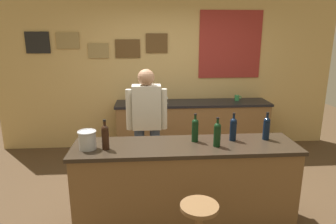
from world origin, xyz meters
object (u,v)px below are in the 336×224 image
wine_bottle_e (266,127)px  coffee_mug (237,98)px  wine_glass_a (132,96)px  wine_glass_b (166,97)px  wine_bottle_c (217,134)px  wine_bottle_d (233,128)px  bartender (147,123)px  wine_bottle_b (195,129)px  wine_bottle_a (105,136)px  ice_bucket (87,139)px

wine_bottle_e → coffee_mug: bearing=81.6°
wine_glass_a → wine_glass_b: 0.59m
wine_bottle_c → wine_bottle_d: 0.27m
wine_bottle_c → wine_glass_b: wine_bottle_c is taller
wine_bottle_e → bartender: bearing=152.2°
wine_glass_a → wine_glass_b: bearing=-10.5°
bartender → wine_bottle_e: size_ratio=5.29×
wine_bottle_d → coffee_mug: (0.67, 2.04, -0.11)m
wine_bottle_b → wine_bottle_e: size_ratio=1.00×
wine_bottle_a → wine_bottle_d: same height
bartender → wine_glass_a: size_ratio=10.45×
wine_bottle_a → wine_bottle_e: (1.70, 0.16, 0.00)m
wine_bottle_c → wine_bottle_d: same height
wine_bottle_d → ice_bucket: wine_bottle_d is taller
bartender → wine_glass_b: 1.29m
wine_bottle_c → wine_bottle_d: (0.21, 0.16, 0.00)m
wine_bottle_d → wine_glass_b: 2.01m
wine_bottle_b → wine_glass_a: wine_bottle_b is taller
wine_glass_a → coffee_mug: (1.84, 0.01, -0.06)m
wine_bottle_b → ice_bucket: (-1.10, -0.13, -0.04)m
bartender → wine_bottle_c: (0.71, -0.84, 0.12)m
wine_bottle_d → wine_bottle_b: bearing=179.9°
wine_bottle_c → wine_bottle_e: 0.60m
wine_glass_a → wine_bottle_e: bearing=-52.9°
wine_bottle_d → bartender: bearing=143.5°
ice_bucket → wine_glass_a: 2.19m
ice_bucket → bartender: bearing=53.9°
ice_bucket → coffee_mug: 3.08m
coffee_mug → wine_bottle_c: bearing=-111.9°
wine_bottle_b → wine_bottle_e: bearing=0.1°
wine_bottle_b → coffee_mug: wine_bottle_b is taller
wine_bottle_a → wine_bottle_e: bearing=5.3°
wine_bottle_c → coffee_mug: 2.37m
wine_bottle_c → wine_glass_a: 2.39m
wine_bottle_a → wine_glass_b: (0.75, 2.08, -0.05)m
bartender → ice_bucket: bearing=-126.1°
wine_bottle_a → wine_bottle_e: same height
bartender → coffee_mug: size_ratio=12.96×
wine_bottle_b → wine_bottle_d: same height
wine_bottle_a → wine_bottle_c: 1.12m
wine_bottle_c → wine_bottle_e: same height
ice_bucket → wine_glass_b: ice_bucket is taller
wine_bottle_b → wine_bottle_d: 0.41m
bartender → wine_bottle_b: (0.51, -0.68, 0.12)m
wine_bottle_a → ice_bucket: wine_bottle_a is taller
wine_bottle_d → wine_glass_b: wine_bottle_d is taller
wine_glass_a → wine_glass_b: (0.58, -0.11, 0.00)m
wine_bottle_c → wine_glass_b: 2.12m
wine_bottle_e → wine_glass_b: wine_bottle_e is taller
wine_glass_b → coffee_mug: bearing=5.2°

